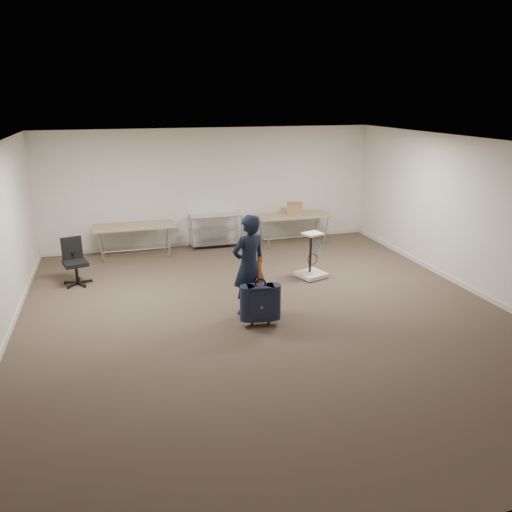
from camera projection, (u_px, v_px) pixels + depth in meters
name	position (u px, v px, depth m)	size (l,w,h in m)	color
ground	(267.00, 316.00, 8.29)	(9.00, 9.00, 0.00)	#443529
room_shell	(246.00, 285.00, 9.54)	(8.00, 9.00, 9.00)	silver
folding_table_left	(134.00, 228.00, 11.20)	(1.80, 0.75, 0.73)	#95785B
folding_table_right	(293.00, 217.00, 12.20)	(1.80, 0.75, 0.73)	#95785B
wire_shelf	(215.00, 229.00, 12.00)	(1.22, 0.47, 0.80)	silver
person	(249.00, 265.00, 8.16)	(0.62, 0.41, 1.70)	black
suitcase	(260.00, 303.00, 7.85)	(0.44, 0.29, 1.14)	black
office_chair	(76.00, 270.00, 9.65)	(0.55, 0.55, 0.91)	black
equipment_cart	(312.00, 266.00, 10.01)	(0.64, 0.64, 0.93)	beige
cardboard_box	(295.00, 208.00, 12.20)	(0.38, 0.28, 0.28)	#9E6849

